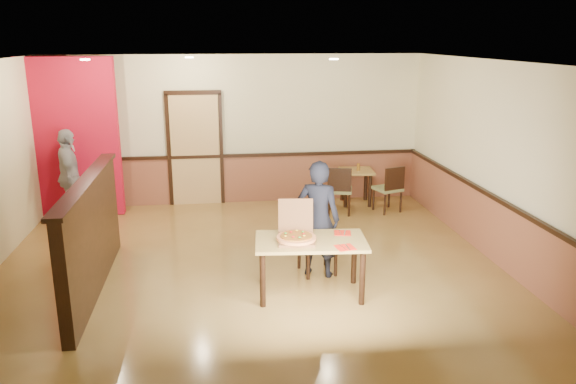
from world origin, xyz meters
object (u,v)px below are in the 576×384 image
object	(u,v)px
side_chair_right	(390,187)
diner_chair	(316,234)
diner	(318,219)
passerby	(70,176)
side_table	(356,178)
pizza_box	(296,236)
main_table	(311,248)
side_chair_left	(339,188)
condiment	(358,167)

from	to	relation	value
side_chair_right	diner_chair	bearing A→B (deg)	34.29
diner	passerby	bearing A→B (deg)	-12.24
diner_chair	diner	bearing A→B (deg)	-97.49
side_table	pizza_box	size ratio (longest dim) A/B	1.22
side_chair_right	diner	bearing A→B (deg)	35.97
main_table	diner	distance (m)	0.64
diner_chair	side_chair_left	world-z (taller)	diner_chair
pizza_box	diner_chair	bearing A→B (deg)	68.79
side_chair_right	side_table	xyz separation A→B (m)	(-0.47, 0.61, 0.02)
side_chair_right	side_table	bearing A→B (deg)	-71.38
diner_chair	condiment	world-z (taller)	diner_chair
condiment	passerby	bearing A→B (deg)	-175.84
side_chair_right	condiment	bearing A→B (deg)	-70.13
main_table	diner	bearing A→B (deg)	75.87
passerby	side_table	bearing A→B (deg)	-99.93
side_chair_left	condiment	distance (m)	0.78
pizza_box	diner	bearing A→B (deg)	62.66
diner_chair	pizza_box	world-z (taller)	pizza_box
main_table	condiment	xyz separation A→B (m)	(1.56, 3.72, 0.12)
main_table	diner	world-z (taller)	diner
side_table	side_chair_right	bearing A→B (deg)	-52.36
diner	diner_chair	bearing A→B (deg)	-64.40
side_table	passerby	xyz separation A→B (m)	(-5.13, -0.42, 0.31)
side_chair_left	condiment	bearing A→B (deg)	-116.86
side_table	passerby	world-z (taller)	passerby
main_table	side_chair_left	distance (m)	3.34
side_table	diner	xyz separation A→B (m)	(-1.34, -3.19, 0.29)
diner_chair	side_table	size ratio (longest dim) A/B	1.41
passerby	condiment	bearing A→B (deg)	-100.50
side_chair_right	pizza_box	world-z (taller)	pizza_box
side_table	pizza_box	distance (m)	4.14
main_table	passerby	bearing A→B (deg)	141.90
passerby	condiment	world-z (taller)	passerby
side_chair_left	side_chair_right	size ratio (longest dim) A/B	1.02
side_chair_left	passerby	world-z (taller)	passerby
diner	passerby	xyz separation A→B (m)	(-3.79, 2.77, 0.02)
condiment	diner	bearing A→B (deg)	-113.35
side_chair_left	condiment	world-z (taller)	side_chair_left
passerby	pizza_box	size ratio (longest dim) A/B	2.94
pizza_box	side_chair_right	bearing A→B (deg)	61.55
main_table	pizza_box	bearing A→B (deg)	-179.02
side_chair_right	pizza_box	bearing A→B (deg)	36.22
passerby	diner	bearing A→B (deg)	-140.79
diner	pizza_box	distance (m)	0.68
pizza_box	condiment	xyz separation A→B (m)	(1.73, 3.71, -0.05)
side_chair_left	diner	size ratio (longest dim) A/B	0.56
side_chair_left	side_chair_right	xyz separation A→B (m)	(0.94, 0.00, -0.01)
condiment	side_chair_left	bearing A→B (deg)	-130.69
main_table	side_table	world-z (taller)	main_table
diner	pizza_box	world-z (taller)	diner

